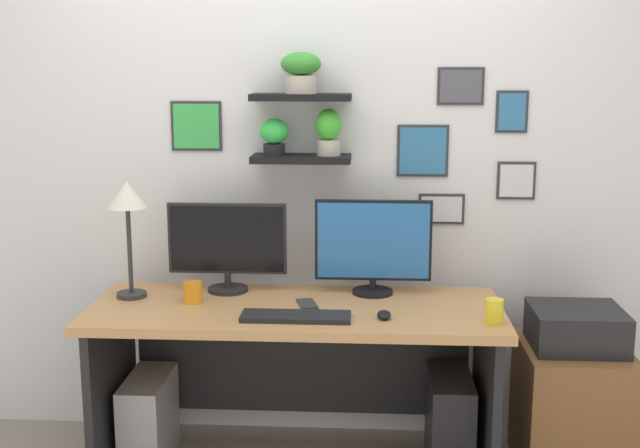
# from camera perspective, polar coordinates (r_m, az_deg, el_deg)

# --- Properties ---
(back_wall_assembly) EXTENTS (4.40, 0.24, 2.70)m
(back_wall_assembly) POSITION_cam_1_polar(r_m,az_deg,el_deg) (3.73, -1.12, 5.13)
(back_wall_assembly) COLOR silver
(back_wall_assembly) RESTS_ON ground
(desk) EXTENTS (1.74, 0.68, 0.75)m
(desk) POSITION_cam_1_polar(r_m,az_deg,el_deg) (3.54, -1.63, -8.74)
(desk) COLOR tan
(desk) RESTS_ON ground
(monitor_left) EXTENTS (0.53, 0.18, 0.40)m
(monitor_left) POSITION_cam_1_polar(r_m,az_deg,el_deg) (3.62, -6.58, -1.42)
(monitor_left) COLOR black
(monitor_left) RESTS_ON desk
(monitor_right) EXTENTS (0.51, 0.18, 0.42)m
(monitor_right) POSITION_cam_1_polar(r_m,az_deg,el_deg) (3.56, 3.78, -1.52)
(monitor_right) COLOR black
(monitor_right) RESTS_ON desk
(keyboard) EXTENTS (0.44, 0.14, 0.02)m
(keyboard) POSITION_cam_1_polar(r_m,az_deg,el_deg) (3.25, -1.73, -6.56)
(keyboard) COLOR black
(keyboard) RESTS_ON desk
(computer_mouse) EXTENTS (0.06, 0.09, 0.03)m
(computer_mouse) POSITION_cam_1_polar(r_m,az_deg,el_deg) (3.26, 4.55, -6.42)
(computer_mouse) COLOR black
(computer_mouse) RESTS_ON desk
(desk_lamp) EXTENTS (0.17, 0.17, 0.51)m
(desk_lamp) POSITION_cam_1_polar(r_m,az_deg,el_deg) (3.55, -13.47, 1.22)
(desk_lamp) COLOR #2D2D33
(desk_lamp) RESTS_ON desk
(cell_phone) EXTENTS (0.11, 0.15, 0.01)m
(cell_phone) POSITION_cam_1_polar(r_m,az_deg,el_deg) (3.43, -0.92, -5.68)
(cell_phone) COLOR #2D2D33
(cell_phone) RESTS_ON desk
(coffee_mug) EXTENTS (0.08, 0.08, 0.09)m
(coffee_mug) POSITION_cam_1_polar(r_m,az_deg,el_deg) (3.50, -8.99, -4.80)
(coffee_mug) COLOR orange
(coffee_mug) RESTS_ON desk
(pen_cup) EXTENTS (0.07, 0.07, 0.10)m
(pen_cup) POSITION_cam_1_polar(r_m,az_deg,el_deg) (3.25, 12.23, -6.07)
(pen_cup) COLOR yellow
(pen_cup) RESTS_ON desk
(drawer_cabinet) EXTENTS (0.44, 0.50, 0.57)m
(drawer_cabinet) POSITION_cam_1_polar(r_m,az_deg,el_deg) (3.74, 17.35, -12.41)
(drawer_cabinet) COLOR brown
(drawer_cabinet) RESTS_ON ground
(printer) EXTENTS (0.38, 0.34, 0.17)m
(printer) POSITION_cam_1_polar(r_m,az_deg,el_deg) (3.61, 17.69, -7.01)
(printer) COLOR black
(printer) RESTS_ON drawer_cabinet
(computer_tower_left) EXTENTS (0.18, 0.40, 0.39)m
(computer_tower_left) POSITION_cam_1_polar(r_m,az_deg,el_deg) (3.77, -12.02, -13.36)
(computer_tower_left) COLOR #99999E
(computer_tower_left) RESTS_ON ground
(computer_tower_right) EXTENTS (0.18, 0.40, 0.45)m
(computer_tower_right) POSITION_cam_1_polar(r_m,az_deg,el_deg) (3.62, 9.14, -13.87)
(computer_tower_right) COLOR black
(computer_tower_right) RESTS_ON ground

